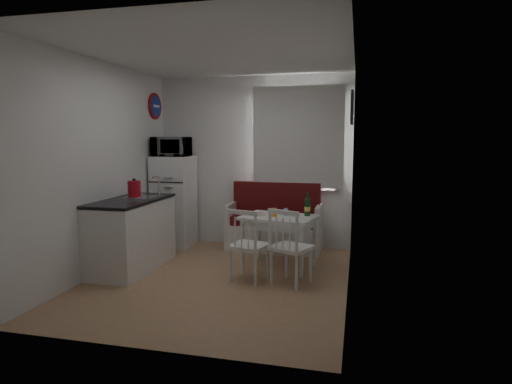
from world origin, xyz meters
TOP-DOWN VIEW (x-y plane):
  - floor at (0.00, 0.00)m, footprint 3.00×3.50m
  - ceiling at (0.00, 0.00)m, footprint 3.00×3.50m
  - wall_back at (0.00, 1.75)m, footprint 3.00×0.02m
  - wall_front at (0.00, -1.75)m, footprint 3.00×0.02m
  - wall_left at (-1.50, 0.00)m, footprint 0.02×3.50m
  - wall_right at (1.50, 0.00)m, footprint 0.02×3.50m
  - window at (0.70, 1.72)m, footprint 1.22×0.06m
  - curtain at (0.70, 1.65)m, footprint 1.35×0.02m
  - kitchen_counter at (-1.20, 0.16)m, footprint 0.62×1.32m
  - wall_sign at (-1.47, 1.45)m, footprint 0.03×0.40m
  - picture_frame at (1.48, 1.10)m, footprint 0.04×0.52m
  - bench at (0.38, 1.51)m, footprint 1.40×0.54m
  - dining_table at (0.61, 0.63)m, footprint 1.01×0.80m
  - chair_left at (0.36, -0.03)m, footprint 0.48×0.47m
  - chair_right at (0.86, -0.03)m, footprint 0.53×0.54m
  - fridge at (-1.18, 1.40)m, footprint 0.56×0.56m
  - microwave at (-1.18, 1.35)m, footprint 0.53×0.36m
  - kettle at (-1.15, 0.16)m, footprint 0.19×0.19m
  - wine_bottle at (0.96, 0.73)m, footprint 0.08×0.08m
  - drinking_glass_orange at (0.56, 0.58)m, footprint 0.07×0.07m
  - drinking_glass_blue at (0.69, 0.68)m, footprint 0.06×0.06m
  - plate at (0.31, 0.65)m, footprint 0.23×0.23m

SIDE VIEW (x-z plane):
  - floor at x=0.00m, z-range -0.01..0.01m
  - bench at x=0.38m, z-range -0.17..0.83m
  - kitchen_counter at x=-1.20m, z-range -0.12..1.04m
  - chair_left at x=0.36m, z-range 0.30..0.76m
  - chair_right at x=0.86m, z-range 0.31..0.78m
  - dining_table at x=0.61m, z-range 0.26..0.94m
  - plate at x=0.31m, z-range 0.68..0.69m
  - fridge at x=-1.18m, z-range 0.00..1.39m
  - drinking_glass_blue at x=0.69m, z-range 0.68..0.77m
  - drinking_glass_orange at x=0.56m, z-range 0.68..0.79m
  - wine_bottle at x=0.96m, z-range 0.68..0.98m
  - kettle at x=-1.15m, z-range 0.90..1.15m
  - wall_back at x=0.00m, z-range 0.00..2.60m
  - wall_front at x=0.00m, z-range 0.00..2.60m
  - wall_left at x=-1.50m, z-range 0.00..2.60m
  - wall_right at x=1.50m, z-range 0.00..2.60m
  - microwave at x=-1.18m, z-range 1.39..1.68m
  - window at x=0.70m, z-range 0.89..2.36m
  - curtain at x=0.70m, z-range 0.93..2.42m
  - picture_frame at x=1.48m, z-range 1.84..2.26m
  - wall_sign at x=-1.47m, z-range 1.95..2.35m
  - ceiling at x=0.00m, z-range 2.59..2.61m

